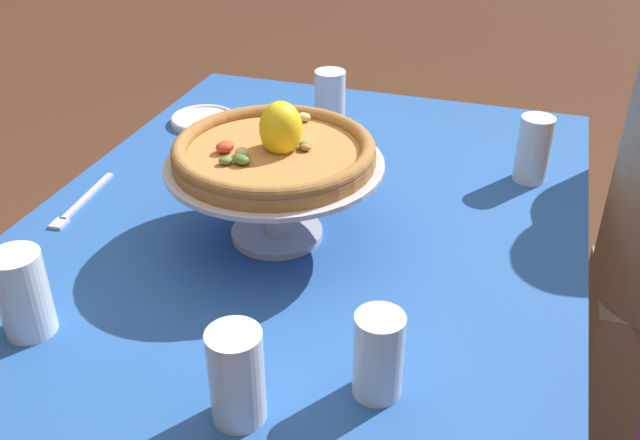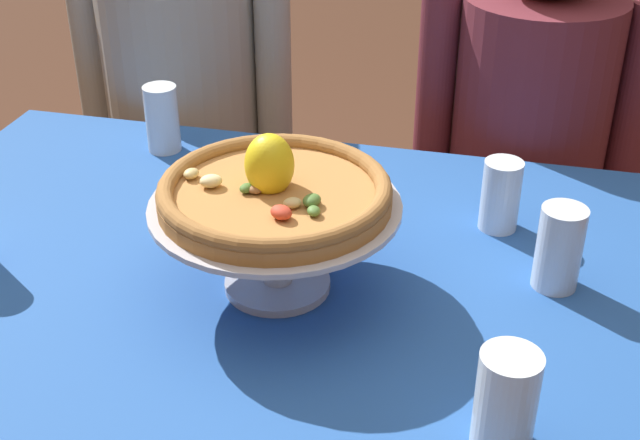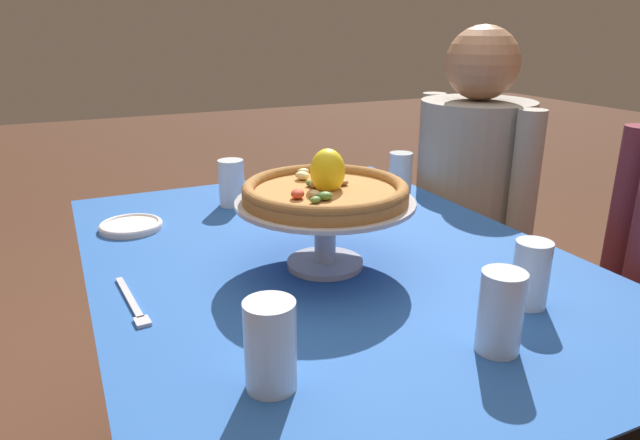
{
  "view_description": "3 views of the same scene",
  "coord_description": "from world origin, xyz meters",
  "px_view_note": "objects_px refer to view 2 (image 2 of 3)",
  "views": [
    {
      "loc": [
        1.0,
        0.36,
        1.39
      ],
      "look_at": [
        0.03,
        0.04,
        0.77
      ],
      "focal_mm": 40.07,
      "sensor_mm": 36.0,
      "label": 1
    },
    {
      "loc": [
        0.35,
        -1.01,
        1.45
      ],
      "look_at": [
        0.11,
        -0.0,
        0.84
      ],
      "focal_mm": 47.8,
      "sensor_mm": 36.0,
      "label": 2
    },
    {
      "loc": [
        1.01,
        -0.49,
        1.21
      ],
      "look_at": [
        0.1,
        -0.06,
        0.85
      ],
      "focal_mm": 32.07,
      "sensor_mm": 36.0,
      "label": 3
    }
  ],
  "objects_px": {
    "water_glass_back_right": "(500,200)",
    "diner_left": "(188,141)",
    "diner_right": "(521,185)",
    "water_glass_front_right": "(505,407)",
    "pizza_stand": "(276,227)",
    "water_glass_side_right": "(559,252)",
    "pizza": "(274,190)",
    "water_glass_back_left": "(163,123)"
  },
  "relations": [
    {
      "from": "diner_left",
      "to": "water_glass_side_right",
      "type": "bearing_deg",
      "value": -37.07
    },
    {
      "from": "pizza",
      "to": "diner_left",
      "type": "height_order",
      "value": "diner_left"
    },
    {
      "from": "water_glass_back_left",
      "to": "diner_left",
      "type": "height_order",
      "value": "diner_left"
    },
    {
      "from": "water_glass_back_right",
      "to": "diner_right",
      "type": "relative_size",
      "value": 0.1
    },
    {
      "from": "water_glass_back_right",
      "to": "diner_right",
      "type": "bearing_deg",
      "value": 84.94
    },
    {
      "from": "pizza_stand",
      "to": "water_glass_side_right",
      "type": "bearing_deg",
      "value": 14.39
    },
    {
      "from": "water_glass_side_right",
      "to": "diner_right",
      "type": "height_order",
      "value": "diner_right"
    },
    {
      "from": "pizza",
      "to": "water_glass_back_right",
      "type": "height_order",
      "value": "pizza"
    },
    {
      "from": "water_glass_back_left",
      "to": "pizza_stand",
      "type": "bearing_deg",
      "value": -49.09
    },
    {
      "from": "water_glass_side_right",
      "to": "water_glass_back_left",
      "type": "bearing_deg",
      "value": 158.3
    },
    {
      "from": "water_glass_back_left",
      "to": "water_glass_front_right",
      "type": "bearing_deg",
      "value": -43.08
    },
    {
      "from": "pizza_stand",
      "to": "pizza",
      "type": "bearing_deg",
      "value": 153.63
    },
    {
      "from": "pizza_stand",
      "to": "water_glass_side_right",
      "type": "distance_m",
      "value": 0.41
    },
    {
      "from": "pizza",
      "to": "diner_left",
      "type": "relative_size",
      "value": 0.27
    },
    {
      "from": "pizza_stand",
      "to": "water_glass_front_right",
      "type": "distance_m",
      "value": 0.42
    },
    {
      "from": "pizza_stand",
      "to": "water_glass_back_right",
      "type": "xyz_separation_m",
      "value": [
        0.3,
        0.25,
        -0.05
      ]
    },
    {
      "from": "diner_right",
      "to": "pizza",
      "type": "bearing_deg",
      "value": -115.98
    },
    {
      "from": "water_glass_side_right",
      "to": "water_glass_back_right",
      "type": "height_order",
      "value": "water_glass_side_right"
    },
    {
      "from": "pizza",
      "to": "water_glass_back_right",
      "type": "xyz_separation_m",
      "value": [
        0.3,
        0.25,
        -0.11
      ]
    },
    {
      "from": "diner_left",
      "to": "diner_right",
      "type": "xyz_separation_m",
      "value": [
        0.78,
        -0.02,
        -0.01
      ]
    },
    {
      "from": "diner_left",
      "to": "diner_right",
      "type": "bearing_deg",
      "value": -1.69
    },
    {
      "from": "pizza",
      "to": "diner_left",
      "type": "bearing_deg",
      "value": 120.95
    },
    {
      "from": "pizza_stand",
      "to": "diner_left",
      "type": "relative_size",
      "value": 0.3
    },
    {
      "from": "water_glass_front_right",
      "to": "diner_left",
      "type": "distance_m",
      "value": 1.26
    },
    {
      "from": "water_glass_back_right",
      "to": "water_glass_side_right",
      "type": "bearing_deg",
      "value": -58.4
    },
    {
      "from": "water_glass_front_right",
      "to": "water_glass_side_right",
      "type": "xyz_separation_m",
      "value": [
        0.06,
        0.34,
        0.0
      ]
    },
    {
      "from": "water_glass_back_right",
      "to": "water_glass_back_left",
      "type": "bearing_deg",
      "value": 167.37
    },
    {
      "from": "pizza_stand",
      "to": "water_glass_back_left",
      "type": "bearing_deg",
      "value": 130.91
    },
    {
      "from": "water_glass_front_right",
      "to": "diner_right",
      "type": "xyz_separation_m",
      "value": [
        0.01,
        0.95,
        -0.21
      ]
    },
    {
      "from": "pizza_stand",
      "to": "water_glass_front_right",
      "type": "bearing_deg",
      "value": -35.5
    },
    {
      "from": "water_glass_back_left",
      "to": "diner_right",
      "type": "bearing_deg",
      "value": 24.59
    },
    {
      "from": "water_glass_side_right",
      "to": "diner_right",
      "type": "bearing_deg",
      "value": 94.79
    },
    {
      "from": "water_glass_back_right",
      "to": "pizza",
      "type": "bearing_deg",
      "value": -140.65
    },
    {
      "from": "pizza",
      "to": "water_glass_back_left",
      "type": "height_order",
      "value": "pizza"
    },
    {
      "from": "water_glass_side_right",
      "to": "diner_left",
      "type": "distance_m",
      "value": 1.06
    },
    {
      "from": "water_glass_back_right",
      "to": "water_glass_back_left",
      "type": "xyz_separation_m",
      "value": [
        -0.64,
        0.14,
        0.01
      ]
    },
    {
      "from": "water_glass_back_left",
      "to": "diner_left",
      "type": "bearing_deg",
      "value": 106.13
    },
    {
      "from": "diner_left",
      "to": "diner_right",
      "type": "distance_m",
      "value": 0.78
    },
    {
      "from": "water_glass_back_right",
      "to": "diner_left",
      "type": "distance_m",
      "value": 0.9
    },
    {
      "from": "pizza_stand",
      "to": "water_glass_side_right",
      "type": "height_order",
      "value": "pizza_stand"
    },
    {
      "from": "water_glass_front_right",
      "to": "water_glass_back_right",
      "type": "bearing_deg",
      "value": 93.96
    },
    {
      "from": "diner_left",
      "to": "water_glass_back_left",
      "type": "bearing_deg",
      "value": -73.87
    }
  ]
}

